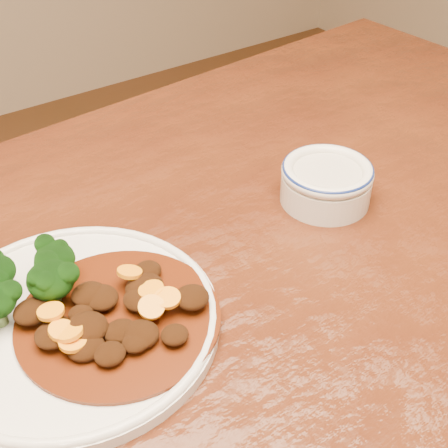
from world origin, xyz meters
TOP-DOWN VIEW (x-y plane):
  - dining_table at (0.00, 0.00)m, footprint 1.57×1.02m
  - dinner_plate at (-0.11, 0.07)m, footprint 0.28×0.28m
  - broccoli_florets at (-0.15, 0.11)m, footprint 0.14×0.10m
  - mince_stew at (-0.08, 0.04)m, footprint 0.19×0.19m
  - dip_bowl at (0.22, 0.09)m, footprint 0.11×0.11m

SIDE VIEW (x-z plane):
  - dining_table at x=0.00m, z-range 0.30..1.05m
  - dinner_plate at x=-0.11m, z-range 0.75..0.77m
  - mince_stew at x=-0.08m, z-range 0.76..0.79m
  - dip_bowl at x=0.22m, z-range 0.75..0.80m
  - broccoli_florets at x=-0.15m, z-range 0.77..0.82m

